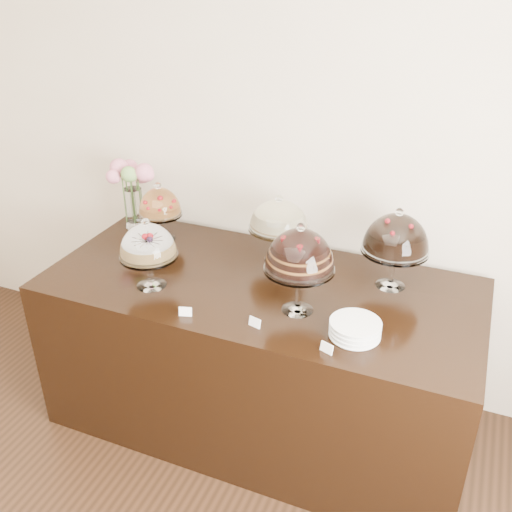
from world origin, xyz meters
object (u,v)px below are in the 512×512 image
at_px(cake_stand_choco_layer, 300,253).
at_px(plate_stack, 355,329).
at_px(cake_stand_cheesecake, 279,218).
at_px(flower_vase, 132,184).
at_px(display_counter, 260,354).
at_px(cake_stand_dark_choco, 396,236).
at_px(cake_stand_sugar_sponge, 148,244).
at_px(cake_stand_fruit_tart, 160,205).

xyz_separation_m(cake_stand_choco_layer, plate_stack, (0.30, -0.10, -0.26)).
xyz_separation_m(cake_stand_cheesecake, plate_stack, (0.56, -0.53, -0.21)).
bearing_deg(flower_vase, cake_stand_cheesecake, -4.32).
height_order(display_counter, cake_stand_dark_choco, cake_stand_dark_choco).
bearing_deg(cake_stand_sugar_sponge, flower_vase, 128.91).
bearing_deg(cake_stand_sugar_sponge, cake_stand_dark_choco, 22.36).
xyz_separation_m(display_counter, plate_stack, (0.55, -0.26, 0.49)).
distance_m(cake_stand_cheesecake, cake_stand_dark_choco, 0.62).
bearing_deg(cake_stand_fruit_tart, cake_stand_sugar_sponge, -65.30).
bearing_deg(cake_stand_dark_choco, display_counter, -159.44).
height_order(cake_stand_dark_choco, cake_stand_fruit_tart, cake_stand_dark_choco).
xyz_separation_m(cake_stand_sugar_sponge, cake_stand_dark_choco, (1.11, 0.46, 0.04)).
height_order(cake_stand_cheesecake, cake_stand_fruit_tart, cake_stand_cheesecake).
height_order(cake_stand_sugar_sponge, cake_stand_dark_choco, cake_stand_dark_choco).
relative_size(cake_stand_cheesecake, plate_stack, 1.73).
height_order(cake_stand_choco_layer, cake_stand_cheesecake, cake_stand_choco_layer).
relative_size(cake_stand_sugar_sponge, cake_stand_fruit_tart, 1.05).
xyz_separation_m(cake_stand_sugar_sponge, cake_stand_fruit_tart, (-0.22, 0.47, -0.02)).
relative_size(display_counter, cake_stand_choco_layer, 4.93).
distance_m(cake_stand_sugar_sponge, cake_stand_cheesecake, 0.70).
xyz_separation_m(cake_stand_sugar_sponge, plate_stack, (1.05, -0.03, -0.19)).
bearing_deg(cake_stand_choco_layer, plate_stack, -19.12).
bearing_deg(cake_stand_dark_choco, cake_stand_fruit_tart, 179.22).
xyz_separation_m(flower_vase, plate_stack, (1.51, -0.60, -0.23)).
distance_m(cake_stand_dark_choco, plate_stack, 0.55).
relative_size(cake_stand_fruit_tart, flower_vase, 0.83).
relative_size(cake_stand_choco_layer, cake_stand_fruit_tart, 1.27).
bearing_deg(cake_stand_fruit_tart, flower_vase, 158.77).
xyz_separation_m(cake_stand_dark_choco, flower_vase, (-1.57, 0.11, -0.00)).
height_order(cake_stand_choco_layer, flower_vase, cake_stand_choco_layer).
height_order(display_counter, flower_vase, flower_vase).
relative_size(cake_stand_fruit_tart, plate_stack, 1.61).
xyz_separation_m(display_counter, flower_vase, (-0.95, 0.34, 0.72)).
distance_m(cake_stand_cheesecake, flower_vase, 0.95).
xyz_separation_m(display_counter, cake_stand_cheesecake, (-0.00, 0.27, 0.70)).
bearing_deg(cake_stand_fruit_tart, cake_stand_choco_layer, -22.74).
distance_m(cake_stand_choco_layer, flower_vase, 1.31).
bearing_deg(plate_stack, cake_stand_choco_layer, 160.88).
xyz_separation_m(cake_stand_fruit_tart, plate_stack, (1.27, -0.51, -0.18)).
relative_size(display_counter, flower_vase, 5.21).
bearing_deg(cake_stand_fruit_tart, display_counter, -19.20).
bearing_deg(flower_vase, cake_stand_dark_choco, -4.06).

